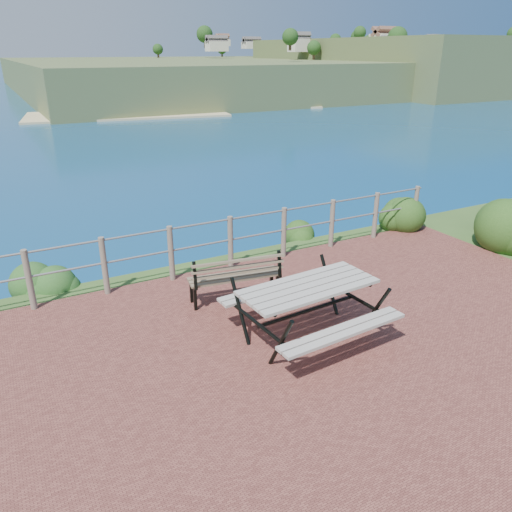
{
  "coord_description": "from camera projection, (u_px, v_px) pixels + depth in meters",
  "views": [
    {
      "loc": [
        -3.64,
        -4.46,
        3.81
      ],
      "look_at": [
        -0.16,
        2.06,
        0.75
      ],
      "focal_mm": 35.0,
      "sensor_mm": 36.0,
      "label": 1
    }
  ],
  "objects": [
    {
      "name": "shrub_lip_west",
      "position": [
        49.0,
        287.0,
        8.67
      ],
      "size": [
        0.81,
        0.81,
        0.57
      ],
      "primitive_type": "ellipsoid",
      "color": "#2A541F",
      "rests_on": "ground"
    },
    {
      "name": "shrub_lip_east",
      "position": [
        300.0,
        235.0,
        11.12
      ],
      "size": [
        0.72,
        0.72,
        0.44
      ],
      "primitive_type": "ellipsoid",
      "color": "#1F4214",
      "rests_on": "ground"
    },
    {
      "name": "distant_bay",
      "position": [
        373.0,
        61.0,
        247.69
      ],
      "size": [
        290.0,
        232.36,
        24.0
      ],
      "color": "#4D6231",
      "rests_on": "ground"
    },
    {
      "name": "park_bench",
      "position": [
        235.0,
        269.0,
        7.99
      ],
      "size": [
        1.53,
        0.6,
        0.84
      ],
      "rotation": [
        0.0,
        0.0,
        -0.16
      ],
      "color": "brown",
      "rests_on": "ground"
    },
    {
      "name": "safety_railing",
      "position": [
        230.0,
        240.0,
        9.19
      ],
      "size": [
        9.4,
        0.1,
        1.0
      ],
      "color": "#6B5B4C",
      "rests_on": "ground"
    },
    {
      "name": "shrub_right_edge",
      "position": [
        400.0,
        228.0,
        11.56
      ],
      "size": [
        0.96,
        0.96,
        1.38
      ],
      "primitive_type": "ellipsoid",
      "color": "#1F4214",
      "rests_on": "ground"
    },
    {
      "name": "shrub_right_front",
      "position": [
        508.0,
        246.0,
        10.45
      ],
      "size": [
        1.22,
        1.22,
        1.74
      ],
      "primitive_type": "ellipsoid",
      "color": "#1F4214",
      "rests_on": "ground"
    },
    {
      "name": "ground",
      "position": [
        338.0,
        357.0,
        6.68
      ],
      "size": [
        10.0,
        7.0,
        0.12
      ],
      "primitive_type": "cube",
      "color": "brown",
      "rests_on": "ground"
    },
    {
      "name": "picnic_table",
      "position": [
        308.0,
        306.0,
        6.94
      ],
      "size": [
        1.98,
        1.67,
        0.81
      ],
      "rotation": [
        0.0,
        0.0,
        0.07
      ],
      "color": "#A0998F",
      "rests_on": "ground"
    }
  ]
}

